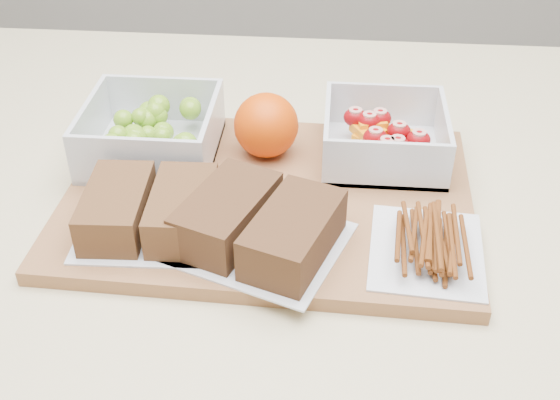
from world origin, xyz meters
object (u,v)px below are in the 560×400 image
(cutting_board, at_px, (268,199))
(orange, at_px, (266,125))
(sandwich_bag_left, at_px, (150,210))
(grape_container, at_px, (154,132))
(pretzel_bag, at_px, (428,240))
(fruit_container, at_px, (384,139))
(sandwich_bag_center, at_px, (260,225))

(cutting_board, relative_size, orange, 5.85)
(sandwich_bag_left, bearing_deg, orange, 55.64)
(grape_container, bearing_deg, orange, 3.86)
(pretzel_bag, bearing_deg, sandwich_bag_left, 176.76)
(fruit_container, distance_m, orange, 0.13)
(orange, bearing_deg, grape_container, -176.14)
(grape_container, bearing_deg, sandwich_bag_center, -48.28)
(cutting_board, distance_m, pretzel_bag, 0.18)
(fruit_container, bearing_deg, pretzel_bag, -77.60)
(sandwich_bag_center, distance_m, pretzel_bag, 0.16)
(orange, relative_size, pretzel_bag, 0.54)
(grape_container, xyz_separation_m, orange, (0.12, 0.01, 0.01))
(cutting_board, distance_m, orange, 0.09)
(grape_container, height_order, pretzel_bag, grape_container)
(grape_container, height_order, fruit_container, grape_container)
(sandwich_bag_left, xyz_separation_m, pretzel_bag, (0.26, -0.01, -0.01))
(sandwich_bag_center, bearing_deg, sandwich_bag_left, 171.23)
(grape_container, height_order, orange, orange)
(orange, height_order, sandwich_bag_center, orange)
(sandwich_bag_center, bearing_deg, grape_container, 131.72)
(grape_container, bearing_deg, pretzel_bag, -27.25)
(cutting_board, relative_size, sandwich_bag_center, 2.26)
(orange, xyz_separation_m, pretzel_bag, (0.17, -0.16, -0.02))
(fruit_container, xyz_separation_m, sandwich_bag_center, (-0.12, -0.17, 0.00))
(fruit_container, xyz_separation_m, pretzel_bag, (0.04, -0.16, -0.01))
(cutting_board, height_order, sandwich_bag_left, sandwich_bag_left)
(sandwich_bag_left, height_order, pretzel_bag, sandwich_bag_left)
(sandwich_bag_center, xyz_separation_m, pretzel_bag, (0.16, 0.00, -0.01))
(cutting_board, height_order, pretzel_bag, pretzel_bag)
(pretzel_bag, bearing_deg, grape_container, 152.75)
(orange, xyz_separation_m, sandwich_bag_left, (-0.10, -0.14, -0.02))
(grape_container, bearing_deg, sandwich_bag_left, -78.70)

